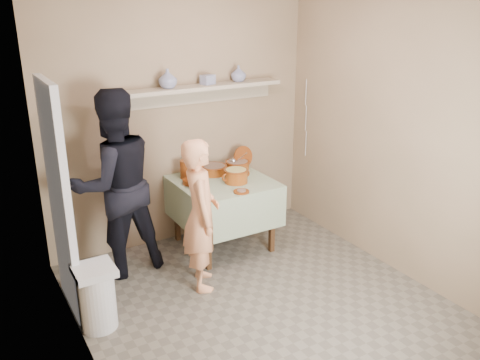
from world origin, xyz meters
TOP-DOWN VIEW (x-y plane):
  - ground at (0.00, 0.00)m, footprint 3.50×3.50m
  - tile_panel at (-1.46, 0.95)m, footprint 0.06×0.70m
  - plate_stack_a at (-0.04, 1.54)m, footprint 0.15×0.15m
  - plate_stack_b at (0.12, 1.59)m, footprint 0.13×0.13m
  - bowl_stack at (-0.09, 1.22)m, footprint 0.14×0.14m
  - empty_bowl at (-0.09, 1.36)m, footprint 0.17×0.17m
  - propped_lid at (0.67, 1.56)m, footprint 0.25×0.09m
  - vase_right at (0.65, 1.64)m, footprint 0.18×0.18m
  - vase_left at (-0.18, 1.62)m, footprint 0.25×0.25m
  - ceramic_box at (0.28, 1.64)m, footprint 0.16×0.14m
  - person_cook at (-0.30, 0.68)m, footprint 0.50×0.61m
  - person_helper at (-0.89, 1.34)m, footprint 0.95×0.78m
  - room_shell at (0.00, 0.00)m, footprint 3.04×3.54m
  - serving_table at (0.25, 1.28)m, footprint 0.97×0.97m
  - cazuela_meat_a at (0.26, 1.51)m, footprint 0.30×0.30m
  - cazuela_meat_b at (0.57, 1.52)m, footprint 0.28×0.28m
  - ladle at (0.51, 1.51)m, footprint 0.08×0.26m
  - cazuela_rice at (0.34, 1.16)m, footprint 0.33×0.25m
  - front_plate at (0.24, 0.88)m, footprint 0.16×0.16m
  - wall_shelf at (0.20, 1.65)m, footprint 1.80×0.25m
  - trash_bin at (-1.35, 0.51)m, footprint 0.32×0.32m
  - electrical_cord at (1.47, 1.48)m, footprint 0.01×0.05m

SIDE VIEW (x-z plane):
  - ground at x=0.00m, z-range 0.00..0.00m
  - trash_bin at x=-1.35m, z-range 0.00..0.56m
  - serving_table at x=0.25m, z-range 0.26..1.02m
  - person_cook at x=-0.30m, z-range 0.00..1.43m
  - front_plate at x=0.24m, z-range 0.76..0.78m
  - empty_bowl at x=-0.09m, z-range 0.76..0.81m
  - cazuela_meat_a at x=0.26m, z-range 0.77..0.87m
  - cazuela_meat_b at x=0.57m, z-range 0.77..0.87m
  - bowl_stack at x=-0.09m, z-range 0.76..0.90m
  - plate_stack_b at x=0.12m, z-range 0.76..0.92m
  - cazuela_rice at x=0.34m, z-range 0.77..0.92m
  - plate_stack_a at x=-0.04m, z-range 0.76..0.96m
  - ladle at x=0.51m, z-range 0.78..0.97m
  - propped_lid at x=0.67m, z-range 0.76..1.00m
  - person_helper at x=-0.89m, z-range 0.00..1.82m
  - tile_panel at x=-1.46m, z-range 0.00..2.00m
  - electrical_cord at x=1.47m, z-range 0.80..1.70m
  - room_shell at x=0.00m, z-range 0.30..2.92m
  - wall_shelf at x=0.20m, z-range 1.57..1.78m
  - ceramic_box at x=0.28m, z-range 1.72..1.82m
  - vase_right at x=0.65m, z-range 1.72..1.89m
  - vase_left at x=-0.18m, z-range 1.72..1.91m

